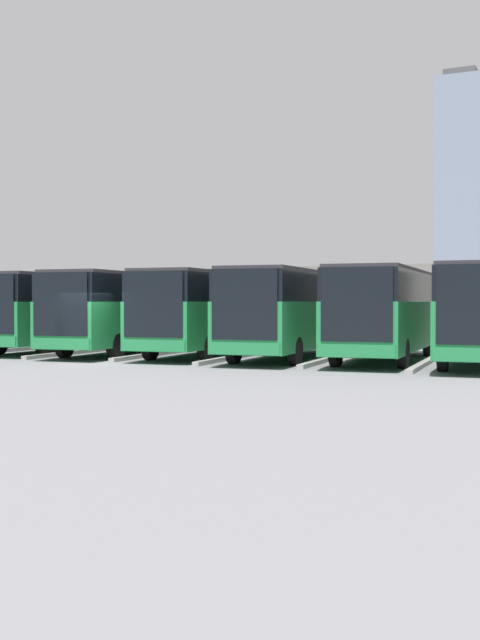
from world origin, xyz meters
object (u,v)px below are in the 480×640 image
Objects in this scene: bus_3 at (211,309)px; bus_5 at (65,309)px; bus_4 at (130,309)px; bus_1 at (386,310)px; bus_2 at (291,310)px.

bus_5 is (7.26, 0.13, 0.00)m from bus_3.
bus_4 is 3.64m from bus_5.
bus_1 and bus_4 have the same top height.
bus_2 is 1.00× the size of bus_4.
bus_4 is (3.63, 0.45, 0.00)m from bus_3.
bus_2 is at bearing 173.42° from bus_5.
bus_2 and bus_3 have the same top height.
bus_4 is at bearing 1.48° from bus_3.
bus_1 and bus_3 have the same top height.
bus_4 is (10.89, 0.49, 0.00)m from bus_1.
bus_2 is 3.64m from bus_3.
bus_1 is at bearing 175.15° from bus_5.
bus_2 is (3.63, 0.37, 0.00)m from bus_1.
bus_4 is 1.00× the size of bus_5.
bus_3 is 3.66m from bus_4.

